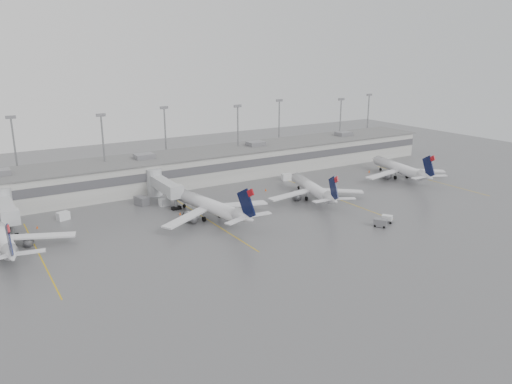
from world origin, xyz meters
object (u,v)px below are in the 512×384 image
jet_mid_left (210,206)px  jet_mid_right (313,188)px  jet_far_right (401,168)px  baggage_tug (387,220)px  jet_far_left (2,237)px

jet_mid_left → jet_mid_right: size_ratio=1.11×
jet_mid_left → jet_far_right: size_ratio=1.05×
jet_mid_left → baggage_tug: size_ratio=10.28×
jet_far_left → jet_mid_right: bearing=-4.5°
jet_mid_right → baggage_tug: jet_mid_right is taller
jet_far_left → jet_mid_right: (69.78, -3.63, -0.02)m
jet_mid_right → jet_mid_left: bearing=-165.3°
jet_mid_right → baggage_tug: size_ratio=9.29×
jet_far_left → baggage_tug: (72.63, -25.98, -2.23)m
jet_far_left → jet_mid_left: bearing=-6.5°
jet_mid_left → jet_far_right: bearing=-6.2°
jet_mid_left → jet_far_right: jet_mid_left is taller
baggage_tug → jet_far_right: bearing=5.8°
jet_far_right → baggage_tug: 40.97m
jet_mid_right → jet_far_left: bearing=-168.2°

